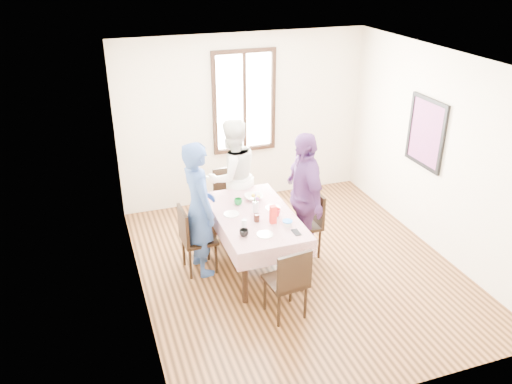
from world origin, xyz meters
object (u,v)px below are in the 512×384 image
at_px(chair_far, 231,201).
at_px(person_right, 303,197).
at_px(person_left, 199,209).
at_px(person_far, 231,176).
at_px(dining_table, 255,241).
at_px(chair_near, 285,281).
at_px(chair_right, 303,225).
at_px(chair_left, 199,239).

distance_m(chair_far, person_right, 1.30).
distance_m(person_left, person_far, 1.14).
height_order(dining_table, chair_near, chair_near).
height_order(dining_table, person_right, person_right).
bearing_deg(person_right, person_left, -91.87).
height_order(chair_near, person_far, person_far).
bearing_deg(person_far, chair_right, 110.35).
bearing_deg(chair_left, chair_right, 83.22).
height_order(chair_near, person_right, person_right).
distance_m(dining_table, chair_right, 0.71).
bearing_deg(chair_far, person_right, 121.18).
bearing_deg(person_right, person_far, -143.22).
bearing_deg(dining_table, person_left, 168.09).
xyz_separation_m(chair_far, chair_near, (0.00, -2.13, 0.00)).
distance_m(chair_near, person_left, 1.46).
bearing_deg(chair_right, chair_far, 33.79).
bearing_deg(chair_far, dining_table, 87.07).
distance_m(chair_left, person_right, 1.47).
height_order(dining_table, person_far, person_far).
height_order(chair_left, chair_far, same).
xyz_separation_m(dining_table, chair_far, (0.00, 1.07, 0.08)).
distance_m(dining_table, chair_left, 0.73).
height_order(person_left, person_right, person_left).
bearing_deg(person_far, chair_left, 36.83).
distance_m(chair_near, person_far, 2.15).
height_order(chair_left, person_right, person_right).
xyz_separation_m(chair_left, person_right, (1.40, -0.10, 0.43)).
relative_size(chair_right, person_right, 0.52).
height_order(chair_left, chair_near, same).
bearing_deg(chair_left, chair_near, 27.44).
bearing_deg(dining_table, chair_far, 90.00).
distance_m(chair_far, person_far, 0.40).
distance_m(chair_right, person_right, 0.43).
xyz_separation_m(chair_right, person_right, (-0.02, 0.00, 0.43)).
distance_m(chair_right, person_left, 1.47).
xyz_separation_m(chair_far, person_far, (0.00, -0.02, 0.40)).
bearing_deg(chair_far, person_left, 50.24).
relative_size(chair_near, person_left, 0.51).
bearing_deg(person_right, chair_left, -91.82).
distance_m(chair_left, chair_near, 1.40).
bearing_deg(chair_left, person_left, 87.13).
bearing_deg(chair_right, dining_table, 92.87).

